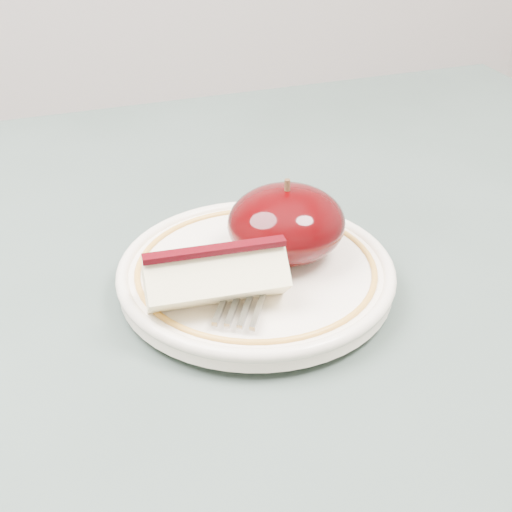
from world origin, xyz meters
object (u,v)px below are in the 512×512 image
object	(u,v)px
plate	(256,273)
apple_half	(286,223)
table	(291,432)
fork	(261,250)

from	to	relation	value
plate	apple_half	world-z (taller)	apple_half
table	plate	world-z (taller)	plate
fork	table	bearing A→B (deg)	-151.37
apple_half	fork	xyz separation A→B (m)	(-0.02, 0.00, -0.02)
table	apple_half	distance (m)	0.15
table	apple_half	xyz separation A→B (m)	(0.02, 0.07, 0.13)
plate	apple_half	size ratio (longest dim) A/B	2.33
plate	table	bearing A→B (deg)	-83.89
apple_half	plate	bearing A→B (deg)	-159.20
table	plate	bearing A→B (deg)	96.11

